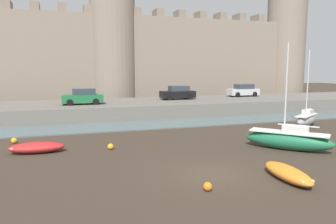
# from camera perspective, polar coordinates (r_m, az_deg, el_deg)

# --- Properties ---
(ground_plane) EXTENTS (160.00, 160.00, 0.00)m
(ground_plane) POSITION_cam_1_polar(r_m,az_deg,el_deg) (16.74, 7.45, -10.53)
(ground_plane) COLOR #382D23
(water_channel) EXTENTS (80.00, 4.50, 0.10)m
(water_channel) POSITION_cam_1_polar(r_m,az_deg,el_deg) (29.83, -4.30, -2.30)
(water_channel) COLOR slate
(water_channel) RESTS_ON ground
(quay_road) EXTENTS (68.73, 10.00, 1.48)m
(quay_road) POSITION_cam_1_polar(r_m,az_deg,el_deg) (36.75, -6.97, 0.64)
(quay_road) COLOR #666059
(quay_road) RESTS_ON ground
(castle) EXTENTS (63.63, 6.89, 21.07)m
(castle) POSITION_cam_1_polar(r_m,az_deg,el_deg) (46.73, -9.57, 10.71)
(castle) COLOR gray
(castle) RESTS_ON ground
(sailboat_midflat_centre) EXTENTS (4.62, 4.92, 6.79)m
(sailboat_midflat_centre) POSITION_cam_1_polar(r_m,az_deg,el_deg) (22.38, 20.27, -4.49)
(sailboat_midflat_centre) COLOR #1E6B47
(sailboat_midflat_centre) RESTS_ON ground
(rowboat_near_channel_left) EXTENTS (1.32, 3.44, 0.64)m
(rowboat_near_channel_left) POSITION_cam_1_polar(r_m,az_deg,el_deg) (16.57, 20.12, -9.93)
(rowboat_near_channel_left) COLOR orange
(rowboat_near_channel_left) RESTS_ON ground
(rowboat_midflat_left) EXTENTS (3.38, 1.46, 0.67)m
(rowboat_midflat_left) POSITION_cam_1_polar(r_m,az_deg,el_deg) (21.87, -21.90, -5.73)
(rowboat_midflat_left) COLOR red
(rowboat_midflat_left) RESTS_ON ground
(sailboat_foreground_left) EXTENTS (4.07, 3.20, 6.77)m
(sailboat_foreground_left) POSITION_cam_1_polar(r_m,az_deg,el_deg) (32.06, 22.96, -1.15)
(sailboat_foreground_left) COLOR gray
(sailboat_foreground_left) RESTS_ON ground
(mooring_buoy_mid_mud) EXTENTS (0.39, 0.39, 0.39)m
(mooring_buoy_mid_mud) POSITION_cam_1_polar(r_m,az_deg,el_deg) (14.40, 6.93, -12.78)
(mooring_buoy_mid_mud) COLOR orange
(mooring_buoy_mid_mud) RESTS_ON ground
(mooring_buoy_near_shore) EXTENTS (0.39, 0.39, 0.39)m
(mooring_buoy_near_shore) POSITION_cam_1_polar(r_m,az_deg,el_deg) (21.46, -9.97, -5.95)
(mooring_buoy_near_shore) COLOR orange
(mooring_buoy_near_shore) RESTS_ON ground
(mooring_buoy_near_channel) EXTENTS (0.41, 0.41, 0.41)m
(mooring_buoy_near_channel) POSITION_cam_1_polar(r_m,az_deg,el_deg) (25.17, -25.23, -4.54)
(mooring_buoy_near_channel) COLOR orange
(mooring_buoy_near_channel) RESTS_ON ground
(car_quay_west) EXTENTS (4.11, 1.89, 1.62)m
(car_quay_west) POSITION_cam_1_polar(r_m,az_deg,el_deg) (44.41, 12.97, 3.68)
(car_quay_west) COLOR #B2B5B7
(car_quay_west) RESTS_ON quay_road
(car_quay_centre_west) EXTENTS (4.11, 1.89, 1.62)m
(car_quay_centre_west) POSITION_cam_1_polar(r_m,az_deg,el_deg) (34.86, -14.62, 2.58)
(car_quay_centre_west) COLOR #1E6638
(car_quay_centre_west) RESTS_ON quay_road
(car_quay_centre_east) EXTENTS (4.11, 1.89, 1.62)m
(car_quay_centre_east) POSITION_cam_1_polar(r_m,az_deg,el_deg) (39.20, 1.74, 3.36)
(car_quay_centre_east) COLOR black
(car_quay_centre_east) RESTS_ON quay_road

